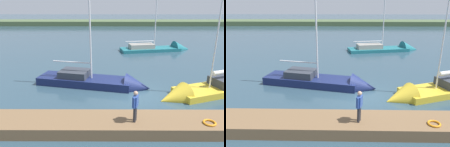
# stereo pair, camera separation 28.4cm
# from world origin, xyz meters

# --- Properties ---
(ground_plane) EXTENTS (200.00, 200.00, 0.00)m
(ground_plane) POSITION_xyz_m (0.00, 0.00, 0.00)
(ground_plane) COLOR #2D4756
(far_shoreline) EXTENTS (180.00, 8.00, 2.40)m
(far_shoreline) POSITION_xyz_m (0.00, -49.11, 0.00)
(far_shoreline) COLOR #4C603D
(far_shoreline) RESTS_ON ground_plane
(dock_pier) EXTENTS (20.89, 2.14, 0.63)m
(dock_pier) POSITION_xyz_m (0.00, 4.40, 0.32)
(dock_pier) COLOR brown
(dock_pier) RESTS_ON ground_plane
(life_ring_buoy) EXTENTS (0.66, 0.66, 0.10)m
(life_ring_buoy) POSITION_xyz_m (-3.03, 4.82, 0.68)
(life_ring_buoy) COLOR orange
(life_ring_buoy) RESTS_ON dock_pier
(sailboat_behind_pier) EXTENTS (10.01, 4.23, 9.92)m
(sailboat_behind_pier) POSITION_xyz_m (-4.94, -15.21, 0.13)
(sailboat_behind_pier) COLOR #1E6B75
(sailboat_behind_pier) RESTS_ON ground_plane
(sailboat_inner_slip) EXTENTS (9.32, 4.02, 11.36)m
(sailboat_inner_slip) POSITION_xyz_m (2.90, -1.91, 0.23)
(sailboat_inner_slip) COLOR navy
(sailboat_inner_slip) RESTS_ON ground_plane
(sailboat_outer_mooring) EXTENTS (8.92, 5.04, 9.06)m
(sailboat_outer_mooring) POSITION_xyz_m (-4.88, -0.27, 0.13)
(sailboat_outer_mooring) COLOR gold
(sailboat_outer_mooring) RESTS_ON ground_plane
(person_on_dock) EXTENTS (0.36, 0.61, 1.67)m
(person_on_dock) POSITION_xyz_m (0.74, 4.59, 1.60)
(person_on_dock) COLOR #28282D
(person_on_dock) RESTS_ON dock_pier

